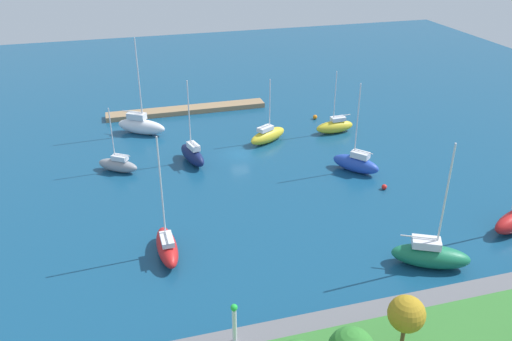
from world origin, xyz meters
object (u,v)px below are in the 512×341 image
Objects in this scene: pier_dock at (187,110)px; sailboat_white_far_south at (141,125)px; sailboat_navy_inner_mooring at (192,154)px; sailboat_blue_off_beacon at (356,163)px; sailboat_gray_along_channel at (118,165)px; harbor_beacon at (234,321)px; park_tree_mideast at (406,314)px; sailboat_yellow_lone_north at (335,126)px; sailboat_red_mid_basin at (167,246)px; mooring_buoy_red at (384,187)px; mooring_buoy_orange at (315,117)px; sailboat_yellow_by_breakwater at (268,135)px; sailboat_green_center_basin at (430,255)px.

pier_dock is 1.82× the size of sailboat_white_far_south.
sailboat_navy_inner_mooring is 13.75m from sailboat_white_far_south.
sailboat_blue_off_beacon reaches higher than sailboat_gray_along_channel.
harbor_beacon is 0.78× the size of park_tree_mideast.
sailboat_blue_off_beacon is 33.61m from sailboat_white_far_south.
sailboat_yellow_lone_north reaches higher than harbor_beacon.
sailboat_red_mid_basin is at bearing 148.93° from sailboat_navy_inner_mooring.
park_tree_mideast is 28.10m from mooring_buoy_red.
mooring_buoy_red is 0.92× the size of mooring_buoy_orange.
harbor_beacon is 0.29× the size of sailboat_red_mid_basin.
pier_dock is 39.06m from mooring_buoy_red.
sailboat_yellow_by_breakwater is (-18.05, -24.57, -0.04)m from sailboat_red_mid_basin.
pier_dock is 2.32× the size of sailboat_navy_inner_mooring.
sailboat_red_mid_basin is at bearing -155.63° from sailboat_yellow_by_breakwater.
sailboat_blue_off_beacon is 0.81× the size of sailboat_white_far_south.
mooring_buoy_red is at bearing -115.71° from park_tree_mideast.
sailboat_red_mid_basin is 28.57m from mooring_buoy_red.
pier_dock is at bearing 91.76° from sailboat_yellow_by_breakwater.
sailboat_red_mid_basin is 1.35× the size of sailboat_yellow_by_breakwater.
sailboat_gray_along_channel is at bearing 34.99° from sailboat_blue_off_beacon.
sailboat_blue_off_beacon is (-22.98, -26.41, -2.01)m from harbor_beacon.
sailboat_red_mid_basin is 30.49m from sailboat_yellow_by_breakwater.
sailboat_white_far_south is at bearing -18.34° from sailboat_yellow_lone_north.
sailboat_red_mid_basin is 1.12× the size of sailboat_navy_inner_mooring.
harbor_beacon is 41.56m from sailboat_yellow_by_breakwater.
sailboat_yellow_by_breakwater is at bearing -135.43° from sailboat_gray_along_channel.
sailboat_red_mid_basin reaches higher than mooring_buoy_orange.
sailboat_gray_along_channel is (7.41, -35.01, -2.25)m from harbor_beacon.
pier_dock is at bearing -87.35° from sailboat_gray_along_channel.
sailboat_red_mid_basin is 17.76× the size of mooring_buoy_orange.
sailboat_blue_off_beacon is at bearing 111.40° from sailboat_green_center_basin.
sailboat_white_far_south is at bearing -3.14° from mooring_buoy_orange.
harbor_beacon is (4.93, 54.81, 2.84)m from pier_dock.
sailboat_blue_off_beacon is at bearing -127.14° from sailboat_navy_inner_mooring.
sailboat_gray_along_channel is (33.06, 4.51, -0.08)m from sailboat_yellow_lone_north.
mooring_buoy_red is at bearing -169.44° from sailboat_gray_along_channel.
sailboat_blue_off_beacon is 16.53× the size of mooring_buoy_orange.
sailboat_blue_off_beacon is at bearing -109.38° from park_tree_mideast.
pier_dock is at bearing -95.14° from harbor_beacon.
sailboat_navy_inner_mooring is 24.82m from mooring_buoy_orange.
park_tree_mideast reaches higher than mooring_buoy_red.
sailboat_blue_off_beacon is 1.04× the size of sailboat_navy_inner_mooring.
sailboat_yellow_lone_north is at bearing -94.20° from mooring_buoy_red.
sailboat_green_center_basin is 0.89× the size of sailboat_white_far_south.
sailboat_navy_inner_mooring is 0.88× the size of sailboat_green_center_basin.
sailboat_yellow_by_breakwater reaches higher than pier_dock.
sailboat_navy_inner_mooring is at bearing -17.68° from sailboat_red_mid_basin.
sailboat_red_mid_basin reaches higher than harbor_beacon.
sailboat_yellow_by_breakwater is at bearing 127.85° from sailboat_green_center_basin.
sailboat_navy_inner_mooring is (-6.07, -20.57, 0.14)m from sailboat_red_mid_basin.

